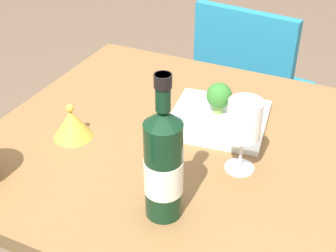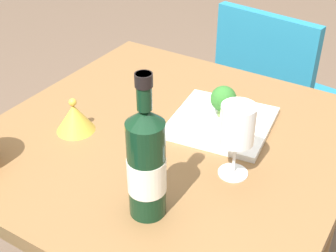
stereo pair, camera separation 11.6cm
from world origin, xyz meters
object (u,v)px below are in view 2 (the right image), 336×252
at_px(chair_by_wall, 269,87).
at_px(serving_plate, 221,122).
at_px(wine_bottle, 146,163).
at_px(wine_glass, 237,126).
at_px(carrot_garnish_left, 239,123).
at_px(broccoli_floret, 223,99).
at_px(rice_bowl_lid, 75,117).

distance_m(chair_by_wall, serving_plate, 0.69).
height_order(wine_bottle, serving_plate, wine_bottle).
bearing_deg(wine_glass, chair_by_wall, -75.96).
height_order(wine_glass, carrot_garnish_left, wine_glass).
xyz_separation_m(broccoli_floret, carrot_garnish_left, (-0.07, 0.06, -0.02)).
distance_m(wine_bottle, wine_glass, 0.22).
bearing_deg(serving_plate, carrot_garnish_left, 148.39).
height_order(wine_bottle, rice_bowl_lid, wine_bottle).
relative_size(wine_glass, broccoli_floret, 2.09).
bearing_deg(serving_plate, wine_glass, 123.83).
height_order(chair_by_wall, wine_bottle, wine_bottle).
relative_size(broccoli_floret, carrot_garnish_left, 1.28).
distance_m(chair_by_wall, rice_bowl_lid, 0.92).
height_order(rice_bowl_lid, carrot_garnish_left, rice_bowl_lid).
bearing_deg(broccoli_floret, carrot_garnish_left, 140.65).
bearing_deg(wine_bottle, broccoli_floret, -86.64).
height_order(serving_plate, carrot_garnish_left, carrot_garnish_left).
bearing_deg(rice_bowl_lid, carrot_garnish_left, -154.46).
xyz_separation_m(wine_glass, carrot_garnish_left, (0.05, -0.13, -0.08)).
relative_size(serving_plate, broccoli_floret, 3.26).
xyz_separation_m(wine_bottle, rice_bowl_lid, (0.32, -0.15, -0.09)).
bearing_deg(chair_by_wall, wine_glass, -67.80).
distance_m(chair_by_wall, broccoli_floret, 0.69).
bearing_deg(serving_plate, rice_bowl_lid, 35.27).
distance_m(serving_plate, carrot_garnish_left, 0.09).
bearing_deg(carrot_garnish_left, chair_by_wall, -77.17).
relative_size(wine_glass, carrot_garnish_left, 2.67).
relative_size(serving_plate, carrot_garnish_left, 4.18).
distance_m(chair_by_wall, wine_glass, 0.90).
bearing_deg(wine_glass, rice_bowl_lid, 7.01).
bearing_deg(broccoli_floret, wine_bottle, 93.36).
bearing_deg(serving_plate, chair_by_wall, -81.97).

